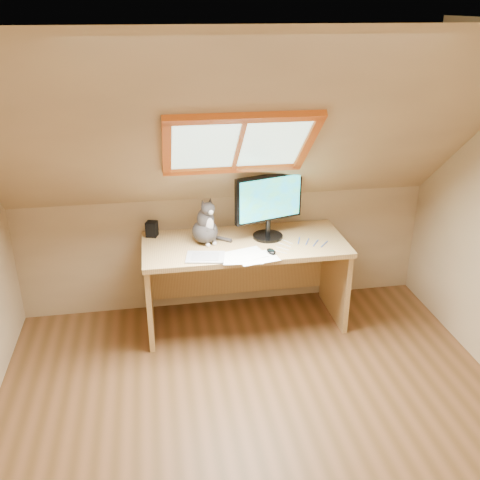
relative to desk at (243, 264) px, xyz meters
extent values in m
plane|color=brown|center=(-0.11, -1.45, -0.51)|extent=(3.50, 3.50, 0.00)
cube|color=tan|center=(-0.11, 0.30, -0.01)|extent=(3.50, 0.02, 1.00)
cube|color=silver|center=(-0.11, -2.22, 1.89)|extent=(3.50, 1.95, 0.02)
cube|color=tan|center=(-0.11, -0.47, 1.19)|extent=(3.50, 1.56, 1.41)
cube|color=#B2E0CC|center=(-0.11, -0.40, 1.12)|extent=(0.90, 0.53, 0.48)
cube|color=#C55912|center=(-0.11, -0.40, 1.12)|extent=(1.02, 0.64, 0.59)
cube|color=tan|center=(0.00, -0.07, 0.21)|extent=(1.62, 0.71, 0.04)
cube|color=tan|center=(-0.78, -0.07, -0.17)|extent=(0.04, 0.64, 0.70)
cube|color=tan|center=(0.78, -0.07, -0.17)|extent=(0.04, 0.64, 0.70)
cube|color=tan|center=(0.00, 0.26, -0.17)|extent=(1.52, 0.03, 0.49)
cylinder|color=black|center=(0.20, -0.01, 0.24)|extent=(0.24, 0.24, 0.02)
cylinder|color=black|center=(0.20, -0.01, 0.31)|extent=(0.04, 0.04, 0.13)
cube|color=black|center=(0.20, -0.01, 0.57)|extent=(0.56, 0.21, 0.38)
cube|color=blue|center=(0.21, -0.04, 0.57)|extent=(0.51, 0.16, 0.33)
ellipsoid|color=#403A38|center=(-0.31, 0.00, 0.31)|extent=(0.29, 0.31, 0.18)
ellipsoid|color=#403A38|center=(-0.30, -0.01, 0.42)|extent=(0.18, 0.18, 0.19)
ellipsoid|color=silver|center=(-0.28, -0.07, 0.40)|extent=(0.08, 0.06, 0.11)
ellipsoid|color=#403A38|center=(-0.29, -0.05, 0.53)|extent=(0.14, 0.13, 0.10)
sphere|color=silver|center=(-0.27, -0.10, 0.51)|extent=(0.04, 0.04, 0.04)
cone|color=#403A38|center=(-0.32, -0.05, 0.58)|extent=(0.06, 0.06, 0.06)
cone|color=#403A38|center=(-0.26, -0.02, 0.58)|extent=(0.06, 0.06, 0.06)
cube|color=black|center=(-0.72, 0.18, 0.29)|extent=(0.11, 0.11, 0.12)
cube|color=#B2B2B7|center=(-0.34, -0.30, 0.23)|extent=(0.32, 0.25, 0.01)
ellipsoid|color=black|center=(0.16, -0.30, 0.24)|extent=(0.08, 0.11, 0.03)
cube|color=white|center=(-0.04, -0.33, 0.23)|extent=(0.33, 0.27, 0.00)
cube|color=white|center=(-0.04, -0.33, 0.23)|extent=(0.32, 0.24, 0.00)
cube|color=white|center=(-0.04, -0.33, 0.23)|extent=(0.35, 0.30, 0.00)
camera|label=1|loc=(-0.69, -3.89, 1.98)|focal=40.00mm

